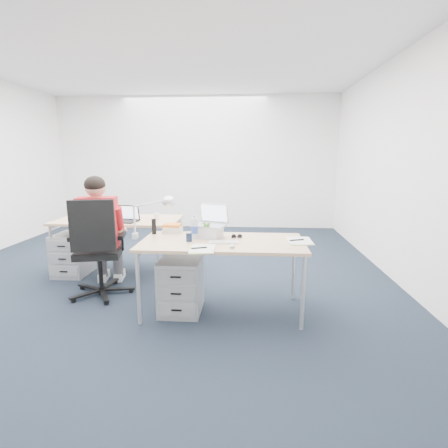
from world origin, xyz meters
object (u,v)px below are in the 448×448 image
object	(u,v)px
silver_laptop	(209,221)
headphones	(197,233)
office_chair	(100,269)
seated_person	(102,234)
bear_figurine	(207,231)
desk_near	(222,245)
desk_lamp	(148,217)
dark_laptop	(125,214)
drawer_pedestal_far	(73,254)
water_bottle	(195,227)
book_stack	(172,228)
computer_mouse	(232,246)
desk_far	(119,222)
far_cup	(157,217)
cordless_phone	(154,226)
sunglasses	(237,237)
can_koozie	(189,237)
drawer_pedestal_near	(181,285)
wireless_keyboard	(223,242)

from	to	relation	value
silver_laptop	headphones	bearing A→B (deg)	160.95
office_chair	seated_person	distance (m)	0.40
office_chair	bear_figurine	size ratio (longest dim) A/B	6.49
desk_near	seated_person	distance (m)	1.50
desk_lamp	dark_laptop	size ratio (longest dim) A/B	1.55
drawer_pedestal_far	desk_lamp	distance (m)	1.75
desk_near	water_bottle	xyz separation A→B (m)	(-0.28, 0.08, 0.17)
desk_near	book_stack	world-z (taller)	book_stack
headphones	computer_mouse	bearing A→B (deg)	-68.70
desk_far	far_cup	distance (m)	0.54
cordless_phone	water_bottle	bearing A→B (deg)	-40.89
desk_far	sunglasses	size ratio (longest dim) A/B	14.14
desk_near	cordless_phone	distance (m)	0.80
silver_laptop	bear_figurine	size ratio (longest dim) A/B	1.95
headphones	book_stack	distance (m)	0.31
headphones	desk_far	bearing A→B (deg)	126.19
computer_mouse	far_cup	world-z (taller)	far_cup
silver_laptop	desk_lamp	xyz separation A→B (m)	(-0.60, -0.10, 0.06)
bear_figurine	desk_far	bearing A→B (deg)	135.59
silver_laptop	can_koozie	xyz separation A→B (m)	(-0.18, -0.18, -0.12)
seated_person	water_bottle	distance (m)	1.22
desk_far	dark_laptop	xyz separation A→B (m)	(0.16, -0.20, 0.15)
water_bottle	far_cup	size ratio (longest dim) A/B	2.63
bear_figurine	drawer_pedestal_near	bearing A→B (deg)	-164.69
office_chair	book_stack	bearing A→B (deg)	-8.19
drawer_pedestal_far	silver_laptop	world-z (taller)	silver_laptop
cordless_phone	seated_person	bearing A→B (deg)	141.41
drawer_pedestal_near	book_stack	world-z (taller)	book_stack
far_cup	office_chair	bearing A→B (deg)	-121.14
headphones	far_cup	size ratio (longest dim) A/B	2.25
drawer_pedestal_near	desk_lamp	world-z (taller)	desk_lamp
computer_mouse	wireless_keyboard	bearing A→B (deg)	136.19
computer_mouse	water_bottle	bearing A→B (deg)	158.51
seated_person	far_cup	size ratio (longest dim) A/B	14.54
drawer_pedestal_near	sunglasses	size ratio (longest dim) A/B	4.86
seated_person	can_koozie	distance (m)	1.22
drawer_pedestal_near	book_stack	distance (m)	0.65
drawer_pedestal_far	can_koozie	distance (m)	2.07
silver_laptop	dark_laptop	xyz separation A→B (m)	(-1.16, 0.77, -0.06)
drawer_pedestal_near	desk_lamp	xyz separation A→B (m)	(-0.34, 0.07, 0.68)
desk_far	bear_figurine	xyz separation A→B (m)	(1.30, -1.04, 0.13)
drawer_pedestal_far	bear_figurine	size ratio (longest dim) A/B	3.21
dark_laptop	drawer_pedestal_near	bearing A→B (deg)	-33.79
seated_person	drawer_pedestal_far	xyz separation A→B (m)	(-0.64, 0.50, -0.39)
office_chair	far_cup	bearing A→B (deg)	46.35
office_chair	bear_figurine	bearing A→B (deg)	-22.70
computer_mouse	book_stack	distance (m)	0.91
bear_figurine	drawer_pedestal_far	bearing A→B (deg)	148.75
seated_person	drawer_pedestal_near	size ratio (longest dim) A/B	2.42
headphones	bear_figurine	distance (m)	0.22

